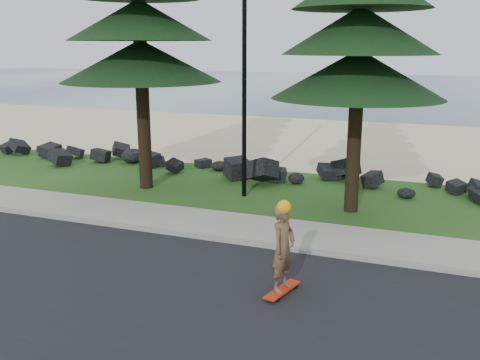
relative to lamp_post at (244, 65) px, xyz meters
The scene contains 9 objects.
ground 5.23m from the lamp_post, 90.00° to the right, with size 160.00×160.00×0.00m, color #224B17.
road 8.74m from the lamp_post, 90.00° to the right, with size 160.00×7.00×0.02m, color black.
kerb 5.79m from the lamp_post, 90.00° to the right, with size 160.00×0.20×0.10m, color gray.
sidewalk 5.08m from the lamp_post, 90.00° to the right, with size 160.00×2.00×0.08m, color gray.
beach_sand 12.03m from the lamp_post, 90.00° to the left, with size 160.00×15.00×0.01m, color beige.
ocean 47.98m from the lamp_post, 90.00° to the left, with size 160.00×58.00×0.01m, color #2F435B.
seawall_boulders 4.78m from the lamp_post, 90.00° to the left, with size 60.00×2.40×1.10m, color black, non-canonical shape.
lamp_post is the anchor object (origin of this frame).
skateboarder 7.78m from the lamp_post, 63.61° to the right, with size 0.55×1.05×1.91m.
Camera 1 is at (5.78, -12.42, 4.75)m, focal length 40.00 mm.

